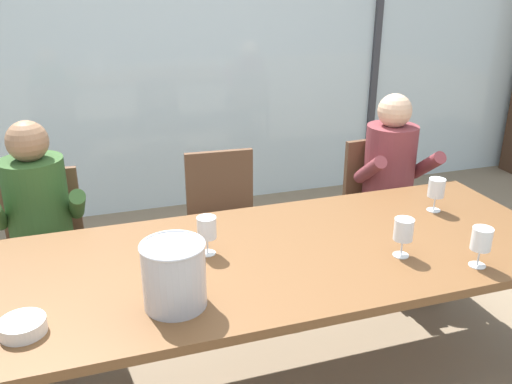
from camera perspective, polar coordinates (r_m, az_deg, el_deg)
The scene contains 16 objects.
ground at distance 3.59m, azimuth -3.26°, elevation -9.37°, with size 14.00×14.00×0.00m, color #847056.
window_glass_panel at distance 4.43m, azimuth -8.33°, elevation 14.43°, with size 7.79×0.03×2.60m, color silver.
window_mullion_right at distance 5.02m, azimuth 12.54°, elevation 15.01°, with size 0.06×0.06×2.60m, color #38383D.
hillside_vineyard at distance 7.43m, azimuth -12.57°, elevation 15.57°, with size 13.79×2.40×2.20m, color #386633.
dining_table at distance 2.43m, azimuth 2.58°, elevation -7.58°, with size 2.59×1.02×0.73m.
chair_near_curtain at distance 3.23m, azimuth -21.49°, elevation -4.54°, with size 0.47×0.47×0.87m.
chair_left_of_center at distance 3.31m, azimuth -3.45°, elevation -2.26°, with size 0.47×0.47×0.87m.
chair_center at distance 3.65m, azimuth 12.89°, elevation -0.45°, with size 0.47×0.47×0.87m.
person_olive_shirt at distance 3.01m, azimuth -21.80°, elevation -2.84°, with size 0.48×0.63×1.19m.
person_maroon_top at distance 3.50m, azimuth 14.33°, elevation 1.51°, with size 0.49×0.63×1.19m.
ice_bucket_primary at distance 2.00m, azimuth -8.62°, elevation -8.53°, with size 0.24×0.24×0.25m.
tasting_bowl at distance 2.05m, azimuth -23.35°, elevation -12.87°, with size 0.16×0.16×0.05m, color silver.
wine_glass_by_left_taster at distance 2.42m, azimuth 22.64°, elevation -4.75°, with size 0.08×0.08×0.17m.
wine_glass_near_bucket at distance 2.40m, azimuth 15.26°, elevation -4.00°, with size 0.08×0.08×0.17m.
wine_glass_center_pour at distance 2.90m, azimuth 18.45°, elevation 0.27°, with size 0.08×0.08×0.17m.
wine_glass_by_right_taster at distance 2.34m, azimuth -5.20°, elevation -3.93°, with size 0.08×0.08×0.17m.
Camera 1 is at (-0.76, -1.97, 1.86)m, focal length 38.00 mm.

